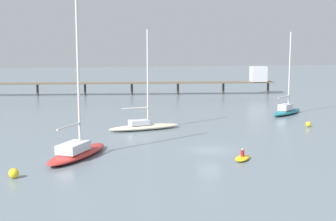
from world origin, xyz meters
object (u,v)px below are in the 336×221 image
mooring_buoy_mid (14,173)px  sailboat_teal (287,110)px  pier (180,80)px  dinghy_yellow (242,158)px  sailboat_cream (144,125)px  sailboat_red (77,150)px  mooring_buoy_near (308,124)px

mooring_buoy_mid → sailboat_teal: bearing=35.5°
pier → dinghy_yellow: size_ratio=22.46×
pier → sailboat_cream: bearing=-110.4°
sailboat_red → sailboat_teal: sailboat_red is taller
pier → mooring_buoy_near: bearing=-81.7°
mooring_buoy_mid → mooring_buoy_near: (36.40, 16.65, -0.06)m
sailboat_cream → dinghy_yellow: 19.02m
pier → sailboat_cream: 44.73m
sailboat_cream → dinghy_yellow: bearing=-69.9°
sailboat_red → sailboat_cream: 16.08m
dinghy_yellow → mooring_buoy_mid: dinghy_yellow is taller
sailboat_teal → mooring_buoy_mid: 47.75m
sailboat_teal → sailboat_cream: (-24.62, -8.27, -0.09)m
pier → mooring_buoy_near: size_ratio=88.51×
pier → sailboat_teal: (9.03, -33.56, -2.60)m
sailboat_cream → dinghy_yellow: sailboat_cream is taller
mooring_buoy_near → pier: bearing=98.3°
mooring_buoy_mid → sailboat_cream: bearing=53.8°
mooring_buoy_mid → mooring_buoy_near: size_ratio=1.16×
sailboat_red → mooring_buoy_mid: (-5.28, -6.11, -0.36)m
sailboat_red → mooring_buoy_mid: sailboat_red is taller
pier → mooring_buoy_mid: size_ratio=76.54×
mooring_buoy_mid → mooring_buoy_near: 40.02m
dinghy_yellow → pier: bearing=81.4°
sailboat_teal → pier: bearing=105.1°
sailboat_teal → sailboat_cream: bearing=-161.4°
mooring_buoy_near → mooring_buoy_mid: bearing=-155.4°
pier → sailboat_teal: bearing=-74.9°
sailboat_teal → mooring_buoy_near: (-2.49, -11.08, -0.42)m
sailboat_cream → mooring_buoy_mid: size_ratio=15.45×
pier → mooring_buoy_mid: bearing=-116.0°
pier → dinghy_yellow: bearing=-98.6°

